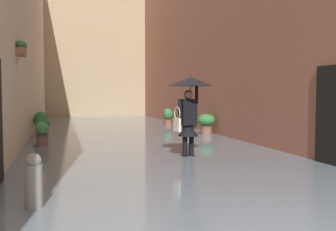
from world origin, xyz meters
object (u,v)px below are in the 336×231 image
at_px(potted_plant_near_left, 189,121).
at_px(potted_plant_near_right, 42,128).
at_px(person_wading, 189,98).
at_px(potted_plant_far_right, 40,123).
at_px(potted_plant_mid_left, 206,123).
at_px(mooring_bollard, 34,184).
at_px(potted_plant_mid_right, 42,133).
at_px(potted_plant_far_left, 168,116).

bearing_deg(potted_plant_near_left, potted_plant_near_right, 18.94).
distance_m(person_wading, potted_plant_far_right, 7.25).
relative_size(potted_plant_mid_left, potted_plant_near_left, 1.05).
bearing_deg(potted_plant_near_left, mooring_bollard, 60.93).
bearing_deg(potted_plant_near_left, potted_plant_mid_right, 33.41).
bearing_deg(potted_plant_far_left, potted_plant_near_right, 38.24).
distance_m(potted_plant_far_right, potted_plant_far_left, 6.47).
bearing_deg(potted_plant_mid_left, person_wading, 63.77).
xyz_separation_m(potted_plant_mid_right, potted_plant_far_left, (-5.54, -6.25, 0.04)).
bearing_deg(potted_plant_mid_right, potted_plant_mid_left, -164.97).
height_order(potted_plant_mid_right, mooring_bollard, mooring_bollard).
distance_m(potted_plant_near_left, potted_plant_near_right, 6.23).
height_order(person_wading, potted_plant_near_right, person_wading).
bearing_deg(potted_plant_near_right, potted_plant_far_left, -141.76).
bearing_deg(mooring_bollard, potted_plant_mid_right, -88.15).
bearing_deg(potted_plant_far_right, potted_plant_far_left, -152.72).
relative_size(person_wading, potted_plant_mid_right, 2.63).
bearing_deg(potted_plant_far_right, person_wading, 121.47).
relative_size(potted_plant_near_left, mooring_bollard, 0.99).
xyz_separation_m(person_wading, potted_plant_mid_right, (3.54, -2.85, -1.04)).
bearing_deg(potted_plant_far_right, potted_plant_mid_left, 163.53).
xyz_separation_m(potted_plant_mid_left, potted_plant_far_right, (5.91, -1.75, 0.01)).
relative_size(potted_plant_mid_right, potted_plant_near_left, 0.98).
height_order(potted_plant_mid_left, potted_plant_near_left, potted_plant_mid_left).
bearing_deg(potted_plant_near_right, mooring_bollard, 91.97).
xyz_separation_m(person_wading, mooring_bollard, (3.34, 3.42, -1.08)).
height_order(potted_plant_mid_right, potted_plant_near_right, potted_plant_mid_right).
height_order(potted_plant_near_left, potted_plant_far_right, potted_plant_far_right).
xyz_separation_m(potted_plant_mid_left, potted_plant_near_left, (-0.12, -2.31, -0.09)).
xyz_separation_m(potted_plant_mid_right, potted_plant_near_left, (-5.82, -3.84, -0.03)).
bearing_deg(mooring_bollard, potted_plant_far_left, -113.12).
distance_m(person_wading, potted_plant_near_right, 6.00).
height_order(potted_plant_far_left, mooring_bollard, potted_plant_far_left).
relative_size(potted_plant_mid_right, mooring_bollard, 0.96).
height_order(potted_plant_near_left, potted_plant_near_right, potted_plant_near_left).
bearing_deg(potted_plant_far_left, potted_plant_near_left, 96.53).
relative_size(potted_plant_mid_left, mooring_bollard, 1.03).
distance_m(potted_plant_mid_right, potted_plant_near_right, 1.82).
xyz_separation_m(potted_plant_near_left, potted_plant_near_right, (5.90, 2.02, 0.02)).
bearing_deg(person_wading, mooring_bollard, 45.68).
xyz_separation_m(potted_plant_far_right, potted_plant_far_left, (-5.75, -2.97, -0.03)).
bearing_deg(potted_plant_mid_right, potted_plant_near_left, -146.59).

